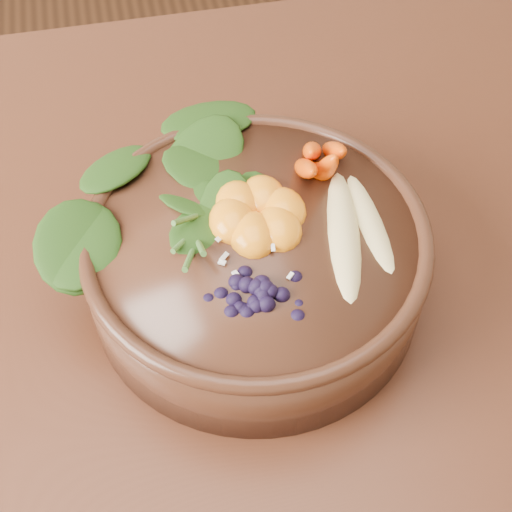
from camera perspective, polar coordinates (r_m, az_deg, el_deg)
ground at (r=1.43m, az=-7.73°, el=-19.64°), size 4.00×4.00×0.00m
dining_table at (r=0.84m, az=-12.47°, el=-5.13°), size 1.60×0.90×0.75m
stoneware_bowl at (r=0.70m, az=0.00°, el=-0.51°), size 0.39×0.39×0.09m
kale_heap at (r=0.70m, az=-4.39°, el=7.40°), size 0.25×0.23×0.05m
carrot_cluster at (r=0.70m, az=4.77°, el=9.92°), size 0.08×0.08×0.09m
banana_halves at (r=0.67m, az=8.22°, el=3.14°), size 0.08×0.18×0.03m
mandarin_cluster at (r=0.67m, az=0.16°, el=4.20°), size 0.11×0.12×0.04m
blueberry_pile at (r=0.61m, az=0.47°, el=-1.73°), size 0.17×0.14×0.05m
coconut_flakes at (r=0.65m, az=0.25°, el=0.55°), size 0.12×0.10×0.01m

